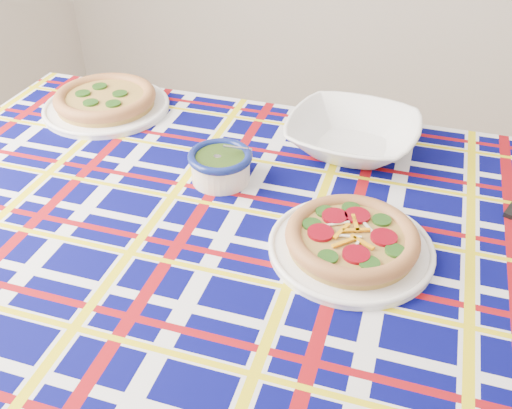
% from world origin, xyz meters
% --- Properties ---
extents(dining_table, '(1.88, 1.30, 0.82)m').
position_xyz_m(dining_table, '(-0.59, -0.01, 0.75)').
color(dining_table, olive).
rests_on(dining_table, floor).
extents(tablecloth, '(1.92, 1.34, 0.12)m').
position_xyz_m(tablecloth, '(-0.59, -0.01, 0.77)').
color(tablecloth, '#04054E').
rests_on(tablecloth, dining_table).
extents(main_focaccia_plate, '(0.37, 0.37, 0.06)m').
position_xyz_m(main_focaccia_plate, '(-0.42, -0.04, 0.86)').
color(main_focaccia_plate, '#AD843D').
rests_on(main_focaccia_plate, tablecloth).
extents(pesto_bowl, '(0.16, 0.16, 0.09)m').
position_xyz_m(pesto_bowl, '(-0.73, 0.16, 0.87)').
color(pesto_bowl, '#1D330E').
rests_on(pesto_bowl, tablecloth).
extents(serving_bowl, '(0.38, 0.38, 0.08)m').
position_xyz_m(serving_bowl, '(-0.44, 0.35, 0.87)').
color(serving_bowl, white).
rests_on(serving_bowl, tablecloth).
extents(second_focaccia_plate, '(0.45, 0.45, 0.07)m').
position_xyz_m(second_focaccia_plate, '(-1.13, 0.44, 0.86)').
color(second_focaccia_plate, '#AD843D').
rests_on(second_focaccia_plate, tablecloth).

